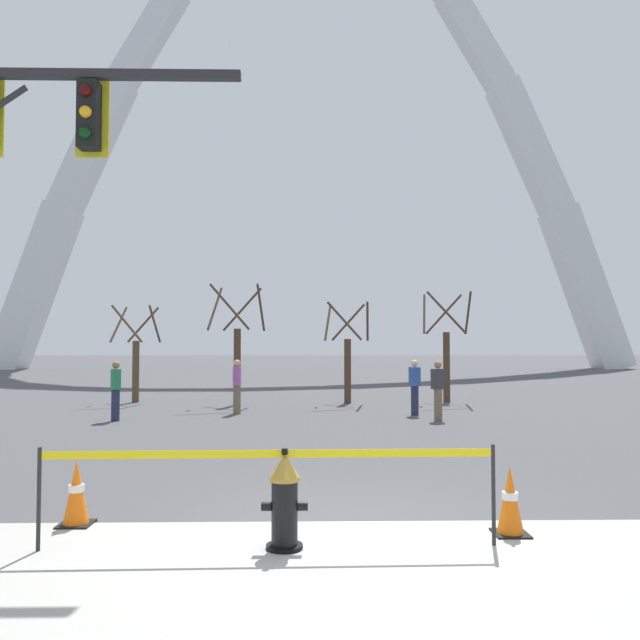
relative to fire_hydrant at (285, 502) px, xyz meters
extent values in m
plane|color=#474749|center=(0.67, 0.84, -0.47)|extent=(240.00, 240.00, 0.00)
cylinder|color=black|center=(0.00, -0.01, -0.44)|extent=(0.36, 0.36, 0.05)
cylinder|color=black|center=(0.00, -0.01, -0.11)|extent=(0.26, 0.26, 0.62)
cylinder|color=#A8842D|center=(0.00, -0.01, 0.22)|extent=(0.30, 0.30, 0.04)
cone|color=#A8842D|center=(0.00, -0.01, 0.35)|extent=(0.30, 0.30, 0.22)
cylinder|color=black|center=(0.00, -0.01, 0.49)|extent=(0.06, 0.06, 0.06)
cylinder|color=black|center=(-0.18, -0.01, -0.04)|extent=(0.10, 0.09, 0.09)
cylinder|color=black|center=(0.18, -0.01, -0.04)|extent=(0.10, 0.09, 0.09)
cylinder|color=black|center=(0.00, 0.19, -0.14)|extent=(0.13, 0.14, 0.13)
cylinder|color=black|center=(0.00, 0.27, -0.14)|extent=(0.15, 0.03, 0.15)
cylinder|color=#232326|center=(-2.40, -0.03, 0.04)|extent=(0.04, 0.04, 1.01)
cylinder|color=#232326|center=(2.10, 0.06, 0.04)|extent=(0.04, 0.04, 1.01)
cube|color=yellow|center=(-0.15, 0.01, 0.47)|extent=(4.50, 0.10, 0.08)
cube|color=black|center=(-2.36, 0.86, -0.45)|extent=(0.36, 0.36, 0.03)
cone|color=orange|center=(-2.36, 0.86, -0.09)|extent=(0.28, 0.28, 0.70)
cylinder|color=white|center=(-2.36, 0.86, -0.05)|extent=(0.17, 0.17, 0.08)
cube|color=black|center=(2.38, 0.41, -0.45)|extent=(0.36, 0.36, 0.03)
cone|color=orange|center=(2.38, 0.41, -0.09)|extent=(0.28, 0.28, 0.70)
cylinder|color=white|center=(2.38, 0.41, -0.05)|extent=(0.17, 0.17, 0.08)
cube|color=#232326|center=(-3.07, 1.97, 5.13)|extent=(4.80, 0.12, 0.12)
cube|color=black|center=(-2.67, 1.97, 4.58)|extent=(0.26, 0.24, 0.90)
cube|color=gold|center=(-2.67, 2.11, 4.58)|extent=(0.44, 0.03, 1.04)
sphere|color=#360606|center=(-2.67, 1.84, 4.86)|extent=(0.16, 0.16, 0.16)
sphere|color=orange|center=(-2.67, 1.84, 4.58)|extent=(0.16, 0.16, 0.16)
sphere|color=black|center=(-2.67, 1.84, 4.30)|extent=(0.16, 0.16, 0.16)
cube|color=silver|center=(-22.91, 47.39, 6.37)|extent=(7.31, 2.71, 14.65)
cube|color=silver|center=(-18.20, 47.39, 18.67)|extent=(6.98, 2.42, 11.99)
cube|color=silver|center=(-13.48, 47.39, 28.24)|extent=(6.62, 2.14, 9.35)
cube|color=silver|center=(14.82, 47.39, 28.24)|extent=(6.62, 2.14, 9.35)
cube|color=silver|center=(19.53, 47.39, 18.67)|extent=(6.98, 2.42, 11.99)
cube|color=silver|center=(24.25, 47.39, 6.37)|extent=(7.31, 2.71, 14.65)
cylinder|color=brown|center=(-5.84, 16.11, 0.62)|extent=(0.24, 0.24, 2.17)
cylinder|color=brown|center=(-6.50, 16.25, 2.29)|extent=(0.31, 1.18, 1.31)
cylinder|color=brown|center=(-5.17, 16.05, 2.29)|extent=(0.20, 1.19, 1.31)
cylinder|color=brown|center=(-5.77, 16.78, 2.29)|extent=(1.19, 0.20, 1.31)
cylinder|color=brown|center=(-5.99, 15.45, 2.29)|extent=(1.18, 0.34, 1.31)
cylinder|color=#473323|center=(-2.15, 15.05, 0.82)|extent=(0.24, 0.24, 2.57)
cylinder|color=#473323|center=(-2.93, 15.21, 2.81)|extent=(0.35, 1.39, 1.54)
cylinder|color=#473323|center=(-1.35, 14.97, 2.81)|extent=(0.22, 1.40, 1.54)
cylinder|color=#473323|center=(-2.07, 15.85, 2.81)|extent=(1.40, 0.22, 1.54)
cylinder|color=#473323|center=(-2.32, 14.27, 2.81)|extent=(1.38, 0.38, 1.54)
cylinder|color=#473323|center=(1.62, 15.62, 0.65)|extent=(0.24, 0.24, 2.23)
cylinder|color=#473323|center=(0.94, 15.76, 2.37)|extent=(0.32, 1.21, 1.34)
cylinder|color=#473323|center=(2.32, 15.55, 2.37)|extent=(0.20, 1.22, 1.34)
cylinder|color=#473323|center=(1.69, 16.31, 2.37)|extent=(1.22, 0.20, 1.34)
cylinder|color=#473323|center=(1.47, 14.94, 2.37)|extent=(1.21, 0.34, 1.34)
cylinder|color=#473323|center=(5.18, 16.05, 0.77)|extent=(0.24, 0.24, 2.48)
cylinder|color=#473323|center=(4.42, 16.20, 2.69)|extent=(0.34, 1.34, 1.49)
cylinder|color=#473323|center=(5.95, 15.98, 2.69)|extent=(0.21, 1.35, 1.49)
cylinder|color=#473323|center=(5.26, 16.82, 2.69)|extent=(1.35, 0.21, 1.49)
cylinder|color=#473323|center=(5.01, 15.30, 2.69)|extent=(1.34, 0.37, 1.49)
cylinder|color=brown|center=(-1.84, 12.26, -0.05)|extent=(0.22, 0.22, 0.84)
cube|color=#995193|center=(-1.84, 12.26, 0.64)|extent=(0.22, 0.35, 0.54)
sphere|color=tan|center=(-1.84, 12.26, 1.02)|extent=(0.20, 0.20, 0.20)
cylinder|color=brown|center=(3.73, 10.59, -0.05)|extent=(0.22, 0.22, 0.84)
cube|color=#333338|center=(3.73, 10.59, 0.64)|extent=(0.38, 0.28, 0.54)
sphere|color=#936B4C|center=(3.73, 10.59, 1.02)|extent=(0.20, 0.20, 0.20)
cylinder|color=#232847|center=(-4.88, 10.62, -0.05)|extent=(0.22, 0.22, 0.84)
cube|color=#23754C|center=(-4.88, 10.62, 0.64)|extent=(0.34, 0.39, 0.54)
sphere|color=#936B4C|center=(-4.88, 10.62, 1.02)|extent=(0.20, 0.20, 0.20)
cylinder|color=#232847|center=(3.32, 11.88, -0.05)|extent=(0.22, 0.22, 0.84)
cube|color=#2D4C99|center=(3.32, 11.88, 0.64)|extent=(0.31, 0.39, 0.54)
sphere|color=beige|center=(3.32, 11.88, 1.02)|extent=(0.20, 0.20, 0.20)
camera|label=1|loc=(0.22, -6.30, 1.55)|focal=35.40mm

